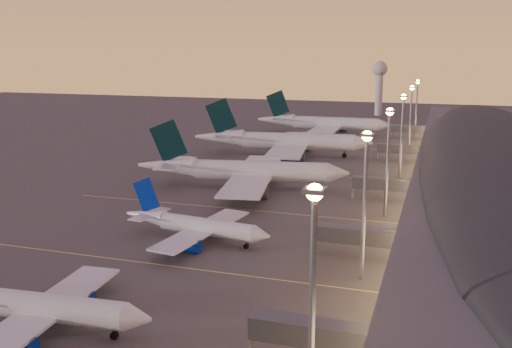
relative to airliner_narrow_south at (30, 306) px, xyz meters
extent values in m
plane|color=#484543|center=(6.16, 32.85, -3.46)|extent=(700.00, 700.00, 0.00)
cylinder|color=silver|center=(3.24, 0.25, 0.06)|extent=(23.35, 5.67, 3.94)
cone|color=silver|center=(16.62, 1.26, 0.06)|extent=(4.02, 4.21, 3.94)
cube|color=silver|center=(2.12, 0.16, -0.63)|extent=(9.20, 33.55, 0.43)
cylinder|color=navy|center=(2.32, 7.49, -1.95)|extent=(5.43, 3.34, 2.95)
cylinder|color=navy|center=(3.42, -7.05, -1.95)|extent=(5.43, 3.34, 2.95)
cylinder|color=black|center=(12.92, 0.98, -2.68)|extent=(0.34, 0.34, 1.55)
cylinder|color=black|center=(12.92, 0.98, -2.91)|extent=(1.15, 0.77, 1.10)
cylinder|color=black|center=(1.17, 2.85, -2.68)|extent=(0.34, 0.34, 1.55)
cylinder|color=black|center=(1.17, 2.85, -2.91)|extent=(1.15, 0.77, 1.10)
cylinder|color=black|center=(1.59, -2.64, -2.68)|extent=(0.34, 0.34, 1.55)
cylinder|color=black|center=(1.59, -2.64, -2.91)|extent=(1.15, 0.77, 1.10)
cylinder|color=silver|center=(9.27, 42.30, -0.21)|extent=(21.61, 6.41, 3.63)
cone|color=silver|center=(21.54, 40.67, -0.21)|extent=(3.89, 4.05, 3.63)
cone|color=silver|center=(-6.07, 44.35, 0.24)|extent=(10.02, 4.87, 3.63)
cube|color=silver|center=(8.25, 42.44, -0.85)|extent=(10.17, 31.12, 0.40)
cylinder|color=navy|center=(9.82, 49.02, -2.07)|extent=(5.13, 3.33, 2.72)
cylinder|color=navy|center=(8.04, 35.68, -2.07)|extent=(5.13, 3.33, 2.72)
cube|color=navy|center=(-5.59, 44.28, 4.95)|extent=(6.66, 1.42, 7.87)
cube|color=silver|center=(-4.91, 44.19, 0.79)|extent=(4.86, 11.36, 0.25)
cylinder|color=black|center=(18.14, 41.12, -2.74)|extent=(0.33, 0.33, 1.43)
cylinder|color=black|center=(18.14, 41.12, -2.95)|extent=(1.09, 0.76, 1.02)
cylinder|color=black|center=(7.90, 45.05, -2.74)|extent=(0.33, 0.33, 1.43)
cylinder|color=black|center=(7.90, 45.05, -2.95)|extent=(1.09, 0.76, 1.02)
cylinder|color=black|center=(7.23, 40.01, -2.74)|extent=(0.33, 0.33, 1.43)
cylinder|color=black|center=(7.23, 40.01, -2.95)|extent=(1.09, 0.76, 1.02)
cylinder|color=silver|center=(5.39, 90.19, 1.69)|extent=(38.29, 12.17, 5.73)
cone|color=silver|center=(27.05, 93.98, 1.69)|extent=(7.00, 6.69, 5.73)
cone|color=silver|center=(-21.69, 85.45, 2.41)|extent=(17.83, 8.59, 5.73)
cube|color=silver|center=(3.58, 89.87, 0.69)|extent=(20.37, 56.42, 0.63)
cylinder|color=#525459|center=(2.69, 102.08, -1.24)|extent=(9.16, 5.70, 4.29)
cylinder|color=#525459|center=(6.89, 78.09, -1.24)|extent=(9.16, 5.70, 4.29)
cube|color=black|center=(-20.85, 85.60, 9.81)|extent=(11.27, 2.79, 12.71)
cube|color=silver|center=(-19.64, 85.81, 3.27)|extent=(9.45, 20.68, 0.40)
cylinder|color=black|center=(21.06, 92.93, -2.31)|extent=(0.53, 0.53, 2.29)
cylinder|color=black|center=(21.06, 92.93, -2.66)|extent=(1.75, 1.26, 1.60)
cylinder|color=black|center=(1.69, 93.61, -2.31)|extent=(0.53, 0.53, 2.29)
cylinder|color=black|center=(1.69, 93.61, -2.66)|extent=(1.75, 1.26, 1.60)
cylinder|color=black|center=(3.07, 85.71, -2.31)|extent=(0.53, 0.53, 2.29)
cylinder|color=black|center=(3.07, 85.71, -2.66)|extent=(1.75, 1.26, 1.60)
cylinder|color=silver|center=(3.06, 143.14, 2.17)|extent=(41.81, 11.76, 6.25)
cone|color=silver|center=(26.84, 146.38, 2.17)|extent=(7.45, 7.09, 6.25)
cone|color=silver|center=(-26.68, 139.10, 2.95)|extent=(19.34, 8.71, 6.25)
cube|color=silver|center=(1.08, 142.87, 1.07)|extent=(20.04, 61.50, 0.69)
cylinder|color=#525459|center=(0.61, 156.23, -1.04)|extent=(9.88, 5.90, 4.69)
cylinder|color=#525459|center=(4.19, 129.88, -1.04)|extent=(9.88, 5.90, 4.69)
cube|color=black|center=(-25.75, 139.23, 11.02)|extent=(12.34, 2.59, 13.87)
cube|color=silver|center=(-24.43, 139.41, 3.89)|extent=(9.54, 22.46, 0.44)
cylinder|color=black|center=(20.26, 145.48, -2.21)|extent=(0.56, 0.56, 2.50)
cylinder|color=black|center=(20.26, 145.48, -2.58)|extent=(1.88, 1.32, 1.75)
cylinder|color=black|center=(-0.84, 147.03, -2.21)|extent=(0.56, 0.56, 2.50)
cylinder|color=black|center=(-0.84, 147.03, -2.58)|extent=(1.88, 1.32, 1.75)
cylinder|color=black|center=(0.34, 138.36, -2.21)|extent=(0.56, 0.56, 2.50)
cylinder|color=black|center=(0.34, 138.36, -2.58)|extent=(1.88, 1.32, 1.75)
cylinder|color=silver|center=(6.06, 202.44, 1.88)|extent=(39.35, 6.49, 5.94)
cone|color=silver|center=(28.86, 202.75, 1.88)|extent=(6.42, 6.03, 5.94)
cone|color=silver|center=(-22.43, 202.04, 2.63)|extent=(17.81, 6.18, 5.94)
cube|color=silver|center=(4.17, 202.41, 0.85)|extent=(12.20, 57.55, 0.65)
cylinder|color=#525459|center=(5.26, 215.05, -1.16)|extent=(8.93, 4.58, 4.45)
cylinder|color=#525459|center=(5.61, 189.80, -1.16)|extent=(8.93, 4.58, 4.45)
cube|color=black|center=(-21.55, 202.05, 10.30)|extent=(11.72, 1.05, 13.18)
cube|color=silver|center=(-20.28, 202.07, 3.52)|extent=(6.62, 20.75, 0.42)
cylinder|color=black|center=(22.56, 202.67, -2.27)|extent=(0.48, 0.48, 2.37)
cylinder|color=black|center=(22.56, 202.67, -2.63)|extent=(1.68, 1.06, 1.66)
cylinder|color=black|center=(2.84, 206.55, -2.27)|extent=(0.48, 0.48, 2.37)
cylinder|color=black|center=(2.84, 206.55, -2.63)|extent=(1.68, 1.06, 1.66)
cylinder|color=black|center=(2.96, 198.24, -2.27)|extent=(0.48, 0.48, 2.37)
cylinder|color=black|center=(2.96, 198.24, -2.63)|extent=(1.68, 1.06, 1.66)
cube|color=#4F4F55|center=(68.16, 105.35, 2.54)|extent=(40.00, 255.00, 12.00)
ellipsoid|color=#212327|center=(68.16, 105.35, 8.54)|extent=(39.00, 253.00, 10.92)
cube|color=#FFBA6D|center=(47.96, 105.35, 1.54)|extent=(0.40, 244.80, 8.00)
cube|color=#525459|center=(40.16, 2.85, 1.04)|extent=(16.00, 3.20, 3.00)
cylinder|color=gray|center=(32.16, 2.85, -1.26)|extent=(0.70, 0.70, 4.40)
cube|color=#525459|center=(40.16, 42.85, 1.04)|extent=(16.00, 3.20, 3.00)
cylinder|color=gray|center=(32.16, 42.85, -1.26)|extent=(0.70, 0.70, 4.40)
cube|color=#525459|center=(40.16, 87.85, 1.04)|extent=(16.00, 3.20, 3.00)
cylinder|color=gray|center=(32.16, 87.85, -1.26)|extent=(0.70, 0.70, 4.40)
cube|color=#525459|center=(40.16, 144.85, 1.04)|extent=(16.00, 3.20, 3.00)
cylinder|color=gray|center=(32.16, 144.85, -1.26)|extent=(0.70, 0.70, 4.40)
cube|color=#525459|center=(40.16, 200.85, 1.04)|extent=(16.00, 3.20, 3.00)
cylinder|color=gray|center=(32.16, 200.85, -1.26)|extent=(0.70, 0.70, 4.40)
cylinder|color=gray|center=(42.16, -7.15, 9.04)|extent=(0.70, 0.70, 25.00)
cube|color=gray|center=(42.16, -7.15, 21.74)|extent=(2.20, 2.20, 0.50)
sphere|color=#FABA4A|center=(42.16, -7.15, 21.54)|extent=(1.80, 1.80, 1.80)
cylinder|color=gray|center=(42.16, 32.85, 9.04)|extent=(0.70, 0.70, 25.00)
cube|color=gray|center=(42.16, 32.85, 21.74)|extent=(2.20, 2.20, 0.50)
sphere|color=#FABA4A|center=(42.16, 32.85, 21.54)|extent=(1.80, 1.80, 1.80)
cylinder|color=gray|center=(42.16, 72.85, 9.04)|extent=(0.70, 0.70, 25.00)
cube|color=gray|center=(42.16, 72.85, 21.74)|extent=(2.20, 2.20, 0.50)
sphere|color=#FABA4A|center=(42.16, 72.85, 21.54)|extent=(1.80, 1.80, 1.80)
cylinder|color=gray|center=(42.16, 117.85, 9.04)|extent=(0.70, 0.70, 25.00)
cube|color=gray|center=(42.16, 117.85, 21.74)|extent=(2.20, 2.20, 0.50)
sphere|color=#FABA4A|center=(42.16, 117.85, 21.54)|extent=(1.80, 1.80, 1.80)
cylinder|color=gray|center=(42.16, 162.85, 9.04)|extent=(0.70, 0.70, 25.00)
cube|color=gray|center=(42.16, 162.85, 21.74)|extent=(2.20, 2.20, 0.50)
sphere|color=#FABA4A|center=(42.16, 162.85, 21.54)|extent=(1.80, 1.80, 1.80)
cylinder|color=gray|center=(42.16, 207.85, 9.04)|extent=(0.70, 0.70, 25.00)
cube|color=gray|center=(42.16, 207.85, 21.74)|extent=(2.20, 2.20, 0.50)
sphere|color=#FABA4A|center=(42.16, 207.85, 21.54)|extent=(1.80, 1.80, 1.80)
cylinder|color=silver|center=(16.16, 292.85, 9.54)|extent=(4.40, 4.40, 26.00)
sphere|color=silver|center=(16.16, 292.85, 24.54)|extent=(9.00, 9.00, 9.00)
cube|color=#D8C659|center=(6.16, 27.85, -3.45)|extent=(90.00, 0.36, 0.00)
cube|color=#D8C659|center=(6.16, 67.85, -3.45)|extent=(90.00, 0.36, 0.00)
cube|color=#D8C659|center=(6.16, 112.85, -3.45)|extent=(90.00, 0.36, 0.00)
cube|color=#D8C659|center=(6.16, 167.85, -3.45)|extent=(90.00, 0.36, 0.00)
camera|label=1|loc=(53.68, -60.94, 35.28)|focal=40.00mm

